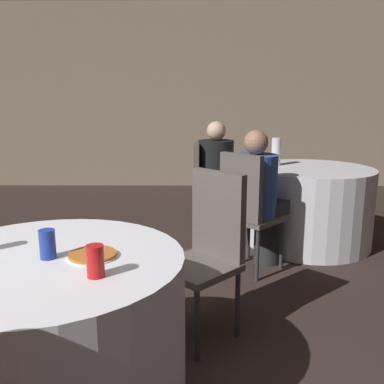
{
  "coord_description": "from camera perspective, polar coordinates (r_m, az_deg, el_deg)",
  "views": [
    {
      "loc": [
        0.75,
        -1.59,
        1.4
      ],
      "look_at": [
        0.73,
        0.89,
        0.85
      ],
      "focal_mm": 40.0,
      "sensor_mm": 36.0,
      "label": 1
    }
  ],
  "objects": [
    {
      "name": "bottle_far",
      "position": [
        4.25,
        11.15,
        5.31
      ],
      "size": [
        0.09,
        0.09,
        0.27
      ],
      "color": "white",
      "rests_on": "table_far"
    },
    {
      "name": "chair_far_west",
      "position": [
        4.13,
        1.79,
        1.04
      ],
      "size": [
        0.42,
        0.42,
        0.98
      ],
      "rotation": [
        0.0,
        0.0,
        -1.62
      ],
      "color": "#59514C",
      "rests_on": "ground_plane"
    },
    {
      "name": "wall_back",
      "position": [
        6.84,
        -5.94,
        12.48
      ],
      "size": [
        16.0,
        0.06,
        2.8
      ],
      "color": "gray",
      "rests_on": "ground_plane"
    },
    {
      "name": "soda_can_blue",
      "position": [
        1.87,
        -18.71,
        -6.6
      ],
      "size": [
        0.07,
        0.07,
        0.12
      ],
      "color": "#1E38A5",
      "rests_on": "table_near"
    },
    {
      "name": "table_near",
      "position": [
        2.05,
        -18.22,
        -18.11
      ],
      "size": [
        1.16,
        1.16,
        0.75
      ],
      "color": "silver",
      "rests_on": "ground_plane"
    },
    {
      "name": "chair_far_southwest",
      "position": [
        3.4,
        7.27,
        -1.58
      ],
      "size": [
        0.57,
        0.57,
        0.98
      ],
      "rotation": [
        0.0,
        0.0,
        -0.77
      ],
      "color": "#59514C",
      "rests_on": "ground_plane"
    },
    {
      "name": "soda_can_red",
      "position": [
        1.63,
        -12.77,
        -8.97
      ],
      "size": [
        0.07,
        0.07,
        0.12
      ],
      "color": "red",
      "rests_on": "table_near"
    },
    {
      "name": "person_black_shirt",
      "position": [
        4.13,
        4.13,
        1.32
      ],
      "size": [
        0.51,
        0.34,
        1.18
      ],
      "rotation": [
        0.0,
        0.0,
        -1.62
      ],
      "color": "#4C4238",
      "rests_on": "ground_plane"
    },
    {
      "name": "chair_near_northeast",
      "position": [
        2.52,
        2.23,
        -6.55
      ],
      "size": [
        0.57,
        0.57,
        0.98
      ],
      "rotation": [
        0.0,
        0.0,
        -3.92
      ],
      "color": "#59514C",
      "rests_on": "ground_plane"
    },
    {
      "name": "pizza_plate_near",
      "position": [
        1.84,
        -13.12,
        -8.19
      ],
      "size": [
        0.21,
        0.21,
        0.02
      ],
      "color": "white",
      "rests_on": "table_near"
    },
    {
      "name": "table_far",
      "position": [
        4.27,
        15.39,
        -1.81
      ],
      "size": [
        1.17,
        1.17,
        0.75
      ],
      "color": "silver",
      "rests_on": "ground_plane"
    },
    {
      "name": "person_blue_shirt",
      "position": [
        3.52,
        8.91,
        -0.83
      ],
      "size": [
        0.49,
        0.49,
        1.15
      ],
      "rotation": [
        0.0,
        0.0,
        -0.77
      ],
      "color": "#282828",
      "rests_on": "ground_plane"
    }
  ]
}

